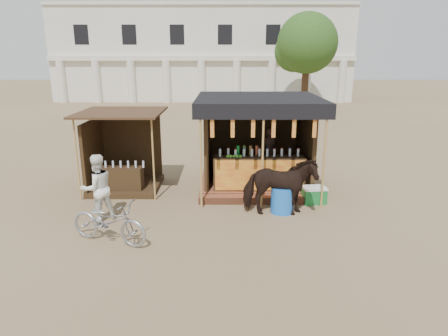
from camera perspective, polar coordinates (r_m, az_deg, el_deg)
ground at (r=9.34m, az=-0.03°, el=-9.21°), size 120.00×120.00×0.00m
main_stall at (r=12.22m, az=4.81°, el=1.90°), size 3.60×3.61×2.78m
secondary_stall at (r=12.52m, az=-14.64°, el=0.96°), size 2.40×2.40×2.38m
cow at (r=10.14m, az=7.91°, el=-2.67°), size 1.81×0.84×1.53m
motorbike at (r=9.05m, az=-16.15°, el=-7.34°), size 1.97×1.27×0.98m
bystander at (r=10.19m, az=-17.67°, el=-2.74°), size 1.03×1.01×1.68m
blue_barrel at (r=10.47m, az=8.29°, el=-4.49°), size 0.65×0.65×0.70m
red_crate at (r=11.40m, az=12.73°, el=-4.05°), size 0.46×0.41×0.30m
cooler at (r=11.33m, az=12.73°, el=-3.75°), size 0.69×0.52×0.46m
background_building at (r=38.46m, az=-2.95°, el=15.84°), size 26.00×7.45×8.18m
tree at (r=31.15m, az=11.37°, el=16.78°), size 4.50×4.40×7.00m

